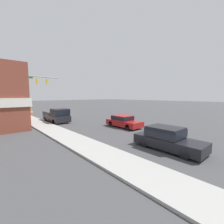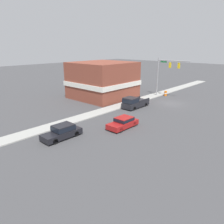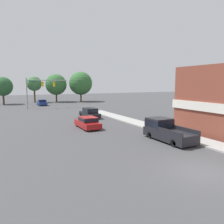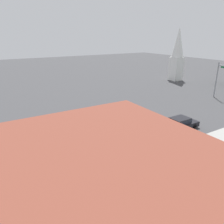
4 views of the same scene
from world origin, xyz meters
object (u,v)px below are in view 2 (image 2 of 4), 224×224
Objects in this scene: car_lead at (123,122)px; pickup_truck_parked at (134,102)px; car_oncoming at (62,131)px; construction_barrel at (166,93)px.

pickup_truck_parked is at bearing -61.18° from car_lead.
car_oncoming is at bearing 66.93° from car_lead.
car_lead is 0.95× the size of car_oncoming.
pickup_truck_parked is at bearing 95.64° from car_oncoming.
pickup_truck_parked is 5.16× the size of construction_barrel.
pickup_truck_parked is (4.66, -8.47, 0.23)m from car_lead.
pickup_truck_parked reaches higher than car_oncoming.
pickup_truck_parked is 12.18m from construction_barrel.
car_lead is 21.30m from construction_barrel.
car_lead is at bearing 66.93° from car_oncoming.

